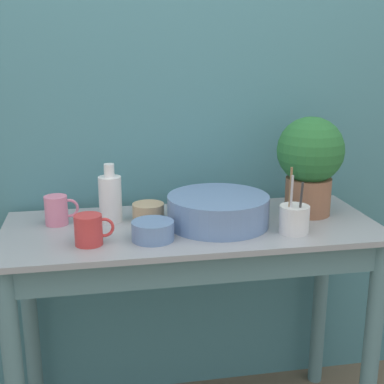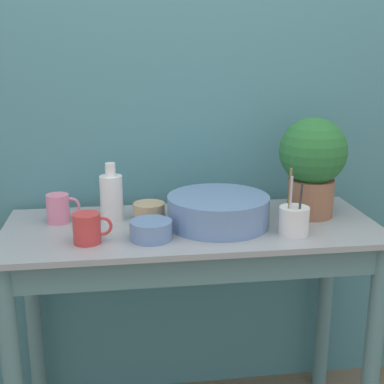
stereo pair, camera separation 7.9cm
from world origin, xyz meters
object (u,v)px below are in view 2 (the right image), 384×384
Objects in this scene: bowl_wash_large at (218,211)px; bowl_small_blue at (151,230)px; potted_plant at (313,161)px; utensil_cup at (294,220)px; mug_pink at (59,208)px; bowl_small_tan at (149,211)px; bottle_tall at (111,197)px; mug_red at (88,228)px.

bowl_wash_large reaches higher than bowl_small_blue.
potted_plant is 1.59× the size of utensil_cup.
bowl_small_blue is at bearing 177.69° from utensil_cup.
utensil_cup is at bearing -16.72° from mug_pink.
potted_plant is 3.06× the size of mug_pink.
potted_plant is at bearing -3.11° from bowl_small_tan.
bottle_tall is 0.19m from mug_pink.
bowl_small_blue is (-0.60, -0.17, -0.17)m from potted_plant.
potted_plant is at bearing 12.44° from mug_red.
bowl_wash_large is 0.26m from utensil_cup.
utensil_cup is at bearing -123.29° from potted_plant.
bowl_wash_large is 3.11× the size of bowl_small_tan.
bowl_small_tan is (-0.59, 0.03, -0.17)m from potted_plant.
bottle_tall is (-0.72, 0.04, -0.12)m from potted_plant.
bowl_small_blue is (-0.24, -0.11, -0.02)m from bowl_wash_large.
potted_plant is 0.83m from mug_red.
potted_plant reaches higher than bowl_small_tan.
bowl_wash_large is 0.56m from mug_pink.
bottle_tall is at bearing 158.61° from utensil_cup.
mug_pink is at bearing 169.04° from bowl_wash_large.
bowl_small_blue is at bearing 1.35° from mug_red.
potted_plant reaches higher than mug_pink.
bowl_wash_large is at bearing -16.07° from bottle_tall.
mug_red is at bearing -134.91° from bowl_small_tan.
bowl_small_blue is 0.47m from utensil_cup.
bottle_tall is 1.67× the size of mug_red.
mug_red is 0.20m from bowl_small_blue.
utensil_cup reaches higher than mug_red.
mug_red is 0.55× the size of utensil_cup.
mug_pink is 0.25m from mug_red.
bowl_small_tan is at bearing 45.09° from mug_red.
utensil_cup is (0.78, -0.24, -0.00)m from mug_pink.
bottle_tall reaches higher than mug_pink.
utensil_cup reaches higher than bottle_tall.
mug_red is at bearing -63.38° from mug_pink.
mug_red is 1.10× the size of bowl_small_tan.
mug_pink is at bearing 145.24° from bowl_small_blue.
potted_plant is 1.02× the size of bowl_wash_large.
bottle_tall is at bearing 176.53° from potted_plant.
bottle_tall is at bearing 163.93° from bowl_wash_large.
bowl_wash_large reaches higher than mug_pink.
mug_pink is (-0.91, 0.05, -0.15)m from potted_plant.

